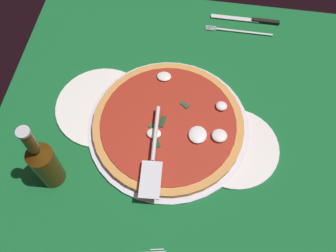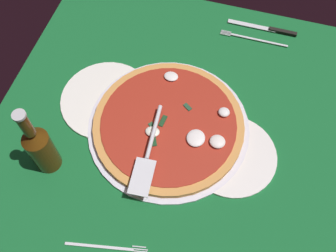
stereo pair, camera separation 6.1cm
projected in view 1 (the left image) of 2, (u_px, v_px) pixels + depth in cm
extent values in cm
cube|color=#155E2B|center=(176.00, 130.00, 98.75)|extent=(93.16, 93.16, 0.80)
cube|color=white|center=(303.00, 23.00, 116.12)|extent=(9.32, 9.32, 0.10)
cube|color=white|center=(305.00, 72.00, 107.17)|extent=(9.32, 9.32, 0.10)
cube|color=white|center=(306.00, 130.00, 98.22)|extent=(9.32, 9.32, 0.10)
cube|color=white|center=(308.00, 200.00, 89.27)|extent=(9.32, 9.32, 0.10)
cube|color=white|center=(271.00, 43.00, 112.32)|extent=(9.32, 9.32, 0.10)
cube|color=white|center=(270.00, 95.00, 103.37)|extent=(9.32, 9.32, 0.10)
cube|color=white|center=(268.00, 158.00, 94.42)|extent=(9.32, 9.32, 0.10)
cube|color=white|center=(266.00, 235.00, 85.47)|extent=(9.32, 9.32, 0.10)
cube|color=white|center=(241.00, 16.00, 117.47)|extent=(9.32, 9.32, 0.10)
cube|color=white|center=(237.00, 64.00, 108.53)|extent=(9.32, 9.32, 0.10)
cube|color=white|center=(233.00, 121.00, 99.58)|extent=(9.32, 9.32, 0.10)
cube|color=white|center=(227.00, 189.00, 90.63)|extent=(9.32, 9.32, 0.10)
cube|color=white|center=(208.00, 35.00, 113.68)|extent=(9.32, 9.32, 0.10)
cube|color=white|center=(201.00, 87.00, 104.73)|extent=(9.32, 9.32, 0.10)
cube|color=white|center=(192.00, 148.00, 95.78)|extent=(9.32, 9.32, 0.10)
cube|color=white|center=(183.00, 222.00, 86.83)|extent=(9.32, 9.32, 0.10)
cube|color=white|center=(180.00, 9.00, 118.83)|extent=(9.32, 9.32, 0.10)
cube|color=white|center=(172.00, 56.00, 109.88)|extent=(9.32, 9.32, 0.10)
cube|color=white|center=(161.00, 112.00, 100.93)|extent=(9.32, 9.32, 0.10)
cube|color=white|center=(149.00, 178.00, 91.98)|extent=(9.32, 9.32, 0.10)
cube|color=silver|center=(145.00, 28.00, 115.03)|extent=(9.32, 9.32, 0.10)
cube|color=white|center=(133.00, 78.00, 106.08)|extent=(9.32, 9.32, 0.10)
cube|color=white|center=(119.00, 138.00, 97.13)|extent=(9.32, 9.32, 0.10)
cube|color=white|center=(102.00, 210.00, 88.18)|extent=(9.32, 9.32, 0.10)
cube|color=white|center=(121.00, 3.00, 120.18)|extent=(9.32, 9.32, 0.10)
cube|color=white|center=(108.00, 49.00, 111.23)|extent=(9.32, 9.32, 0.10)
cube|color=white|center=(92.00, 103.00, 102.28)|extent=(9.32, 9.32, 0.10)
cube|color=white|center=(73.00, 167.00, 93.33)|extent=(9.32, 9.32, 0.10)
cube|color=white|center=(50.00, 245.00, 84.38)|extent=(9.32, 9.32, 0.10)
cube|color=white|center=(84.00, 21.00, 116.39)|extent=(9.32, 9.32, 0.10)
cube|color=white|center=(67.00, 70.00, 107.44)|extent=(9.32, 9.32, 0.10)
cube|color=white|center=(47.00, 128.00, 98.49)|extent=(9.32, 9.32, 0.10)
cube|color=white|center=(23.00, 198.00, 89.54)|extent=(9.32, 9.32, 0.10)
cube|color=silver|center=(45.00, 41.00, 112.59)|extent=(9.32, 9.32, 0.10)
cube|color=white|center=(24.00, 94.00, 103.64)|extent=(9.32, 9.32, 0.10)
cylinder|color=silver|center=(168.00, 129.00, 97.78)|extent=(40.76, 40.76, 1.01)
cylinder|color=white|center=(234.00, 148.00, 95.23)|extent=(21.96, 21.96, 1.00)
cylinder|color=white|center=(102.00, 107.00, 101.01)|extent=(24.20, 24.20, 1.00)
cylinder|color=#D48F46|center=(168.00, 126.00, 96.67)|extent=(37.88, 37.88, 1.55)
cylinder|color=#A02819|center=(168.00, 125.00, 95.86)|extent=(34.00, 34.00, 0.30)
ellipsoid|color=white|center=(198.00, 135.00, 93.67)|extent=(4.49, 4.81, 1.16)
ellipsoid|color=white|center=(164.00, 76.00, 102.28)|extent=(3.76, 3.08, 0.92)
ellipsoid|color=white|center=(221.00, 106.00, 97.56)|extent=(2.89, 2.75, 1.30)
ellipsoid|color=white|center=(219.00, 136.00, 93.44)|extent=(3.81, 3.67, 1.33)
ellipsoid|color=white|center=(154.00, 133.00, 93.95)|extent=(3.54, 2.85, 0.98)
cube|color=#21482F|center=(185.00, 105.00, 98.31)|extent=(2.51, 2.22, 0.30)
cube|color=#264E30|center=(154.00, 129.00, 94.94)|extent=(3.23, 2.81, 0.30)
cube|color=#193D1F|center=(163.00, 120.00, 96.15)|extent=(1.58, 3.39, 0.30)
cube|color=#164020|center=(157.00, 143.00, 93.04)|extent=(2.14, 2.73, 0.30)
cube|color=silver|center=(151.00, 180.00, 87.09)|extent=(5.39, 9.31, 0.30)
cylinder|color=silver|center=(155.00, 133.00, 92.49)|extent=(2.04, 14.60, 1.00)
cube|color=white|center=(244.00, 27.00, 114.86)|extent=(19.33, 11.04, 0.60)
cube|color=silver|center=(244.00, 32.00, 113.30)|extent=(16.65, 0.62, 0.25)
cube|color=silver|center=(211.00, 26.00, 114.34)|extent=(3.00, 0.22, 0.25)
cube|color=silver|center=(211.00, 27.00, 114.12)|extent=(3.00, 0.22, 0.25)
cube|color=silver|center=(211.00, 29.00, 113.91)|extent=(3.00, 0.22, 0.25)
cube|color=silver|center=(210.00, 30.00, 113.70)|extent=(3.00, 0.22, 0.25)
cube|color=black|center=(266.00, 21.00, 114.99)|extent=(8.14, 1.21, 0.80)
cube|color=silver|center=(235.00, 18.00, 115.90)|extent=(14.25, 1.41, 0.25)
cube|color=silver|center=(159.00, 252.00, 82.91)|extent=(2.99, 0.78, 0.25)
cube|color=silver|center=(159.00, 250.00, 83.12)|extent=(2.99, 0.78, 0.25)
cylinder|color=#4C2C0A|center=(47.00, 166.00, 86.54)|extent=(5.94, 5.94, 12.56)
cone|color=#4C2C0A|center=(37.00, 152.00, 79.84)|extent=(5.94, 5.94, 2.77)
cylinder|color=#4C2C0A|center=(29.00, 141.00, 75.59)|extent=(2.42, 2.42, 6.97)
cylinder|color=#B7B7BC|center=(23.00, 132.00, 72.28)|extent=(2.78, 2.78, 0.60)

